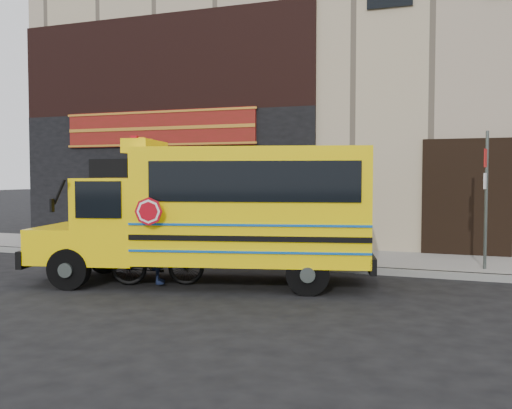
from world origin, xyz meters
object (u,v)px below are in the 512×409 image
object	(u,v)px
sign_pole	(486,196)
school_bus	(222,210)
cyclist	(159,246)
bicycle	(158,257)

from	to	relation	value
sign_pole	school_bus	bearing A→B (deg)	-150.92
cyclist	bicycle	bearing A→B (deg)	45.79
school_bus	cyclist	world-z (taller)	school_bus
sign_pole	bicycle	bearing A→B (deg)	-151.03
bicycle	sign_pole	bearing A→B (deg)	-83.21
school_bus	bicycle	bearing A→B (deg)	-151.51
school_bus	sign_pole	xyz separation A→B (m)	(5.06, 2.81, 0.24)
school_bus	bicycle	size ratio (longest dim) A/B	3.86
sign_pole	cyclist	bearing A→B (deg)	-150.76
sign_pole	bicycle	world-z (taller)	sign_pole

